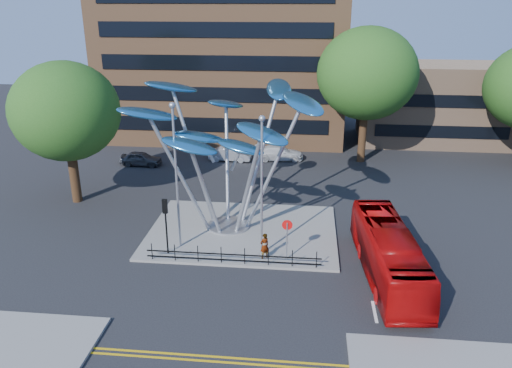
# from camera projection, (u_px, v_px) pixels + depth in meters

# --- Properties ---
(ground) EXTENTS (120.00, 120.00, 0.00)m
(ground) POSITION_uv_depth(u_px,v_px,m) (247.00, 282.00, 26.72)
(ground) COLOR black
(ground) RESTS_ON ground
(traffic_island) EXTENTS (12.00, 9.00, 0.15)m
(traffic_island) POSITION_uv_depth(u_px,v_px,m) (243.00, 231.00, 32.37)
(traffic_island) COLOR slate
(traffic_island) RESTS_ON ground
(double_yellow_near) EXTENTS (40.00, 0.12, 0.01)m
(double_yellow_near) POSITION_uv_depth(u_px,v_px,m) (230.00, 358.00, 21.13)
(double_yellow_near) COLOR gold
(double_yellow_near) RESTS_ON ground
(double_yellow_far) EXTENTS (40.00, 0.12, 0.01)m
(double_yellow_far) POSITION_uv_depth(u_px,v_px,m) (229.00, 363.00, 20.85)
(double_yellow_far) COLOR gold
(double_yellow_far) RESTS_ON ground
(low_building_near) EXTENTS (15.00, 8.00, 8.00)m
(low_building_near) POSITION_uv_depth(u_px,v_px,m) (434.00, 103.00, 51.69)
(low_building_near) COLOR tan
(low_building_near) RESTS_ON ground
(tree_right) EXTENTS (8.80, 8.80, 12.11)m
(tree_right) POSITION_uv_depth(u_px,v_px,m) (367.00, 74.00, 43.60)
(tree_right) COLOR black
(tree_right) RESTS_ON ground
(tree_left) EXTENTS (7.60, 7.60, 10.32)m
(tree_left) POSITION_uv_depth(u_px,v_px,m) (66.00, 112.00, 34.99)
(tree_left) COLOR black
(tree_left) RESTS_ON ground
(leaf_sculpture) EXTENTS (12.72, 9.54, 9.51)m
(leaf_sculpture) POSITION_uv_depth(u_px,v_px,m) (226.00, 126.00, 30.72)
(leaf_sculpture) COLOR #9EA0A5
(leaf_sculpture) RESTS_ON traffic_island
(street_lamp_left) EXTENTS (0.36, 0.36, 8.80)m
(street_lamp_left) POSITION_uv_depth(u_px,v_px,m) (176.00, 164.00, 28.52)
(street_lamp_left) COLOR #9EA0A5
(street_lamp_left) RESTS_ON traffic_island
(street_lamp_right) EXTENTS (0.36, 0.36, 8.30)m
(street_lamp_right) POSITION_uv_depth(u_px,v_px,m) (262.00, 175.00, 27.67)
(street_lamp_right) COLOR #9EA0A5
(street_lamp_right) RESTS_ON traffic_island
(traffic_light_island) EXTENTS (0.28, 0.18, 3.42)m
(traffic_light_island) POSITION_uv_depth(u_px,v_px,m) (165.00, 215.00, 28.61)
(traffic_light_island) COLOR black
(traffic_light_island) RESTS_ON traffic_island
(no_entry_sign_island) EXTENTS (0.60, 0.10, 2.45)m
(no_entry_sign_island) POSITION_uv_depth(u_px,v_px,m) (287.00, 233.00, 28.23)
(no_entry_sign_island) COLOR #9EA0A5
(no_entry_sign_island) RESTS_ON traffic_island
(pedestrian_railing_front) EXTENTS (10.00, 0.06, 1.00)m
(pedestrian_railing_front) POSITION_uv_depth(u_px,v_px,m) (233.00, 257.00, 28.20)
(pedestrian_railing_front) COLOR black
(pedestrian_railing_front) RESTS_ON traffic_island
(red_bus) EXTENTS (3.22, 10.20, 2.79)m
(red_bus) POSITION_uv_depth(u_px,v_px,m) (388.00, 253.00, 26.86)
(red_bus) COLOR #A90708
(red_bus) RESTS_ON ground
(pedestrian) EXTENTS (0.68, 0.65, 1.57)m
(pedestrian) POSITION_uv_depth(u_px,v_px,m) (264.00, 246.00, 28.64)
(pedestrian) COLOR gray
(pedestrian) RESTS_ON traffic_island
(parked_car_left) EXTENTS (3.79, 1.62, 1.28)m
(parked_car_left) POSITION_uv_depth(u_px,v_px,m) (141.00, 159.00, 45.06)
(parked_car_left) COLOR #3E4045
(parked_car_left) RESTS_ON ground
(parked_car_mid) EXTENTS (3.94, 1.50, 1.28)m
(parked_car_mid) POSITION_uv_depth(u_px,v_px,m) (230.00, 154.00, 46.35)
(parked_car_mid) COLOR #B5B8BD
(parked_car_mid) RESTS_ON ground
(parked_car_right) EXTENTS (4.70, 2.29, 1.32)m
(parked_car_right) POSITION_uv_depth(u_px,v_px,m) (279.00, 153.00, 46.62)
(parked_car_right) COLOR silver
(parked_car_right) RESTS_ON ground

